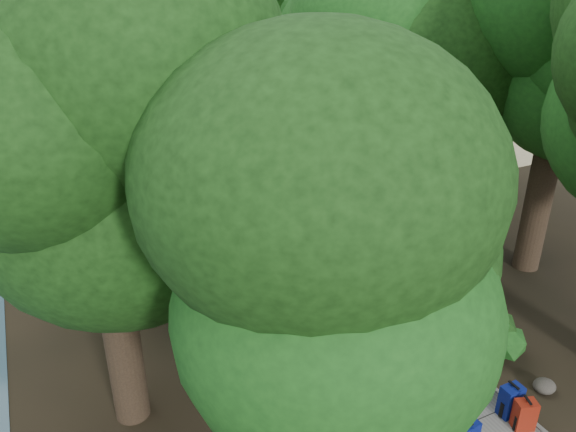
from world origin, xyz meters
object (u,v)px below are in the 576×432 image
backpack_left_d (373,356)px  kayak (121,172)px  duffel_right_black (413,322)px  duffel_right_khaki (429,333)px  sun_lounger (298,150)px  suitcase_on_boardwalk (377,363)px  backpack_right_a (525,413)px  backpack_right_b (511,399)px  backpack_right_c (478,376)px  backpack_right_d (449,353)px  backpack_left_c (406,383)px  lone_suitcase_on_sand (237,174)px  backpack_left_b (429,411)px

backpack_left_d → kayak: 12.79m
duffel_right_black → kayak: duffel_right_black is taller
duffel_right_khaki → sun_lounger: sun_lounger is taller
suitcase_on_boardwalk → kayak: 12.98m
duffel_right_black → kayak: (-3.73, 11.94, -0.15)m
backpack_right_a → backpack_right_b: size_ratio=0.94×
backpack_left_d → backpack_right_c: size_ratio=0.99×
backpack_right_a → backpack_right_c: (-0.04, 1.03, -0.01)m
backpack_left_d → backpack_right_c: (1.39, -1.28, 0.00)m
duffel_right_black → backpack_right_d: bearing=-102.8°
backpack_left_d → sun_lounger: bearing=78.5°
kayak → duffel_right_black: bearing=-96.2°
duffel_right_black → sun_lounger: bearing=63.7°
backpack_right_a → backpack_right_c: 1.03m
backpack_left_d → suitcase_on_boardwalk: (-0.04, -0.20, 0.01)m
backpack_left_c → suitcase_on_boardwalk: 0.72m
backpack_left_c → lone_suitcase_on_sand: 11.07m
backpack_right_c → suitcase_on_boardwalk: 1.79m
lone_suitcase_on_sand → suitcase_on_boardwalk: bearing=-113.3°
duffel_right_khaki → duffel_right_black: (-0.06, 0.43, -0.00)m
backpack_left_d → backpack_right_d: (1.38, -0.52, -0.03)m
backpack_left_b → backpack_right_c: backpack_left_b is taller
backpack_left_c → kayak: (-2.40, 13.48, -0.28)m
lone_suitcase_on_sand → sun_lounger: bearing=10.2°
backpack_left_b → backpack_right_a: backpack_left_b is taller
duffel_right_black → backpack_right_c: bearing=-102.3°
duffel_right_khaki → suitcase_on_boardwalk: suitcase_on_boardwalk is taller
backpack_left_d → sun_lounger: size_ratio=0.33×
backpack_right_c → duffel_right_khaki: 1.49m
backpack_left_b → kayak: (-2.33, 14.19, -0.28)m
backpack_right_a → duffel_right_black: size_ratio=0.92×
backpack_left_d → suitcase_on_boardwalk: suitcase_on_boardwalk is taller
backpack_right_d → duffel_right_khaki: 0.73m
backpack_right_c → duffel_right_khaki: bearing=98.4°
backpack_left_d → duffel_right_khaki: bearing=16.4°
backpack_right_b → backpack_right_a: bearing=-93.3°
backpack_right_d → duffel_right_black: bearing=86.4°
backpack_right_c → duffel_right_khaki: (0.09, 1.48, -0.08)m
backpack_left_c → duffel_right_khaki: (1.39, 1.11, -0.13)m
backpack_left_d → duffel_right_khaki: (1.47, 0.20, -0.08)m
backpack_left_c → duffel_right_black: bearing=45.4°
backpack_left_d → lone_suitcase_on_sand: lone_suitcase_on_sand is taller
kayak → sun_lounger: (6.62, -0.89, 0.12)m
backpack_right_a → kayak: size_ratio=0.19×
backpack_left_c → backpack_right_b: size_ratio=1.07×
backpack_left_c → backpack_right_b: bearing=-42.1°
lone_suitcase_on_sand → sun_lounger: lone_suitcase_on_sand is taller
backpack_right_d → lone_suitcase_on_sand: bearing=88.8°
duffel_right_black → lone_suitcase_on_sand: bearing=79.9°
lone_suitcase_on_sand → kayak: bearing=128.1°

